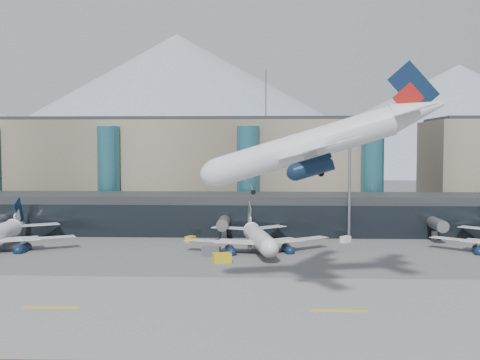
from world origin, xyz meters
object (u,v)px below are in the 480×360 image
(veh_b, at_px, (190,239))
(veh_c, at_px, (211,251))
(veh_h, at_px, (222,258))
(lightmast_mid, at_px, (349,180))
(veh_g, at_px, (257,246))
(jet_parked_mid, at_px, (257,232))
(veh_d, at_px, (345,239))
(hero_jet, at_px, (328,134))

(veh_b, bearing_deg, veh_c, -131.11)
(veh_c, height_order, veh_h, veh_c)
(veh_b, height_order, veh_h, veh_h)
(lightmast_mid, distance_m, veh_g, 29.35)
(jet_parked_mid, relative_size, veh_c, 8.92)
(veh_c, height_order, veh_g, veh_c)
(lightmast_mid, relative_size, veh_d, 10.15)
(jet_parked_mid, xyz_separation_m, veh_h, (-6.56, -14.32, -3.07))
(veh_c, bearing_deg, veh_d, 41.87)
(hero_jet, bearing_deg, jet_parked_mid, 108.20)
(hero_jet, distance_m, veh_d, 58.06)
(jet_parked_mid, height_order, veh_h, jet_parked_mid)
(jet_parked_mid, distance_m, veh_d, 23.60)
(hero_jet, bearing_deg, veh_b, 120.89)
(lightmast_mid, xyz_separation_m, veh_h, (-28.46, -30.00, -13.46))
(veh_b, bearing_deg, veh_g, -88.97)
(lightmast_mid, height_order, veh_g, lightmast_mid)
(hero_jet, bearing_deg, veh_d, 82.91)
(veh_g, height_order, veh_h, veh_h)
(hero_jet, distance_m, veh_b, 62.14)
(veh_c, bearing_deg, veh_h, -58.63)
(veh_h, bearing_deg, hero_jet, -76.29)
(veh_d, bearing_deg, veh_c, 168.00)
(jet_parked_mid, height_order, veh_g, jet_parked_mid)
(hero_jet, xyz_separation_m, jet_parked_mid, (-10.82, 40.95, -20.23))
(veh_b, bearing_deg, jet_parked_mid, -93.80)
(veh_c, bearing_deg, hero_jet, -49.49)
(hero_jet, xyz_separation_m, veh_h, (-17.38, 26.63, -23.30))
(hero_jet, height_order, veh_g, hero_jet)
(veh_c, distance_m, veh_h, 7.19)
(hero_jet, relative_size, veh_d, 15.11)
(jet_parked_mid, distance_m, veh_h, 16.05)
(jet_parked_mid, bearing_deg, veh_d, -71.19)
(jet_parked_mid, xyz_separation_m, veh_b, (-15.72, 10.06, -3.33))
(lightmast_mid, bearing_deg, veh_h, -133.49)
(lightmast_mid, relative_size, veh_g, 11.77)
(veh_b, bearing_deg, veh_d, -59.32)
(lightmast_mid, height_order, veh_c, lightmast_mid)
(lightmast_mid, xyz_separation_m, jet_parked_mid, (-21.89, -15.68, -10.39))
(hero_jet, height_order, veh_h, hero_jet)
(lightmast_mid, bearing_deg, veh_b, -171.50)
(veh_d, bearing_deg, hero_jet, -144.94)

